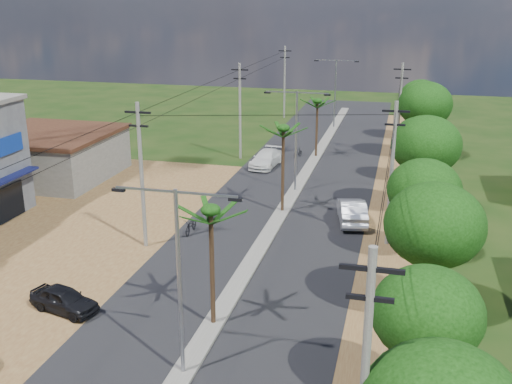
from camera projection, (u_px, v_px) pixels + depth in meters
ground at (183, 375)px, 24.51m from camera, size 160.00×160.00×0.00m
road at (266, 238)px, 38.34m from camera, size 12.00×110.00×0.04m
median at (276, 221)px, 41.08m from camera, size 1.00×90.00×0.18m
dirt_shoulder_east at (402, 252)px, 36.37m from camera, size 5.00×90.00×0.03m
low_shed at (50, 155)px, 50.89m from camera, size 10.40×10.40×3.95m
tree_east_b at (427, 314)px, 21.09m from camera, size 4.00×4.00×5.83m
tree_east_c at (435, 225)px, 27.22m from camera, size 4.60×4.60×6.83m
tree_east_d at (424, 190)px, 33.90m from camera, size 4.20×4.20×6.13m
tree_east_e at (426, 145)px, 41.00m from camera, size 4.80×4.80×7.14m
tree_east_f at (418, 137)px, 48.85m from camera, size 3.80×3.80×5.52m
tree_east_g at (425, 104)px, 55.67m from camera, size 5.00×5.00×7.38m
tree_east_h at (420, 97)px, 63.30m from camera, size 4.40×4.40×6.52m
palm_median_near at (211, 215)px, 26.48m from camera, size 2.00×2.00×6.15m
palm_median_mid at (283, 132)px, 41.13m from camera, size 2.00×2.00×6.55m
palm_median_far at (318, 103)px, 56.08m from camera, size 2.00×2.00×5.85m
streetlight_near at (179, 269)px, 23.03m from camera, size 5.10×0.18×8.00m
streetlight_mid at (296, 133)px, 46.08m from camera, size 5.10×0.18×8.00m
streetlight_far at (335, 88)px, 69.14m from camera, size 5.10×0.18×8.00m
utility_pole_w_b at (141, 173)px, 35.72m from camera, size 1.60×0.24×9.00m
utility_pole_w_c at (240, 109)px, 56.01m from camera, size 1.60×0.24×9.00m
utility_pole_w_d at (285, 80)px, 75.38m from camera, size 1.60×0.24×9.00m
utility_pole_e_b at (392, 171)px, 36.06m from camera, size 1.60×0.24×9.00m
utility_pole_e_c at (400, 109)px, 56.35m from camera, size 1.60×0.24×9.00m
car_silver_mid at (352, 211)px, 40.87m from camera, size 2.64×5.16×1.62m
car_white_far at (266, 159)px, 54.40m from camera, size 2.53×5.18×1.45m
car_parked_dark at (64, 300)px, 29.28m from camera, size 3.91×2.33×1.25m
moto_rider_west_a at (191, 226)px, 39.09m from camera, size 0.69×1.92×1.00m
moto_rider_west_b at (298, 153)px, 57.67m from camera, size 0.94×1.52×0.89m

